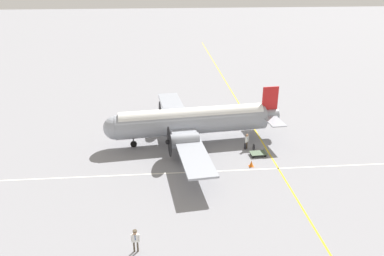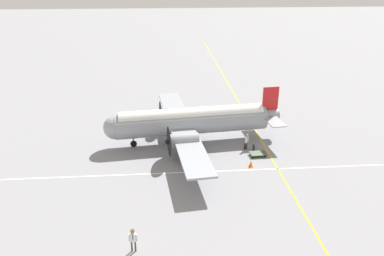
{
  "view_description": "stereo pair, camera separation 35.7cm",
  "coord_description": "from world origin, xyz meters",
  "px_view_note": "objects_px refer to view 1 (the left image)",
  "views": [
    {
      "loc": [
        37.74,
        -3.29,
        18.03
      ],
      "look_at": [
        0.0,
        0.0,
        1.72
      ],
      "focal_mm": 35.0,
      "sensor_mm": 36.0,
      "label": 1
    },
    {
      "loc": [
        37.77,
        -2.93,
        18.03
      ],
      "look_at": [
        0.0,
        0.0,
        1.72
      ],
      "focal_mm": 35.0,
      "sensor_mm": 36.0,
      "label": 2
    }
  ],
  "objects_px": {
    "suitcase_near_door": "(245,146)",
    "traffic_cone": "(251,164)",
    "crew_foreground": "(135,238)",
    "airliner_main": "(188,121)",
    "passenger_boarding": "(247,140)",
    "baggage_cart": "(258,153)",
    "suitcase_upright_spare": "(254,147)"
  },
  "relations": [
    {
      "from": "airliner_main",
      "to": "suitcase_upright_spare",
      "type": "height_order",
      "value": "airliner_main"
    },
    {
      "from": "crew_foreground",
      "to": "suitcase_near_door",
      "type": "xyz_separation_m",
      "value": [
        -14.95,
        10.91,
        -0.8
      ]
    },
    {
      "from": "airliner_main",
      "to": "suitcase_upright_spare",
      "type": "relative_size",
      "value": 36.52
    },
    {
      "from": "passenger_boarding",
      "to": "baggage_cart",
      "type": "xyz_separation_m",
      "value": [
        1.63,
        0.9,
        -0.81
      ]
    },
    {
      "from": "passenger_boarding",
      "to": "traffic_cone",
      "type": "height_order",
      "value": "passenger_boarding"
    },
    {
      "from": "suitcase_near_door",
      "to": "baggage_cart",
      "type": "distance_m",
      "value": 1.94
    },
    {
      "from": "traffic_cone",
      "to": "passenger_boarding",
      "type": "bearing_deg",
      "value": 174.65
    },
    {
      "from": "airliner_main",
      "to": "crew_foreground",
      "type": "xyz_separation_m",
      "value": [
        17.1,
        -4.93,
        -1.46
      ]
    },
    {
      "from": "crew_foreground",
      "to": "suitcase_near_door",
      "type": "bearing_deg",
      "value": -125.64
    },
    {
      "from": "suitcase_upright_spare",
      "to": "traffic_cone",
      "type": "height_order",
      "value": "suitcase_upright_spare"
    },
    {
      "from": "suitcase_upright_spare",
      "to": "traffic_cone",
      "type": "xyz_separation_m",
      "value": [
        3.59,
        -1.1,
        -0.0
      ]
    },
    {
      "from": "suitcase_upright_spare",
      "to": "baggage_cart",
      "type": "bearing_deg",
      "value": 6.35
    },
    {
      "from": "traffic_cone",
      "to": "crew_foreground",
      "type": "bearing_deg",
      "value": -43.89
    },
    {
      "from": "suitcase_near_door",
      "to": "traffic_cone",
      "type": "distance_m",
      "value": 3.84
    },
    {
      "from": "airliner_main",
      "to": "baggage_cart",
      "type": "xyz_separation_m",
      "value": [
        3.79,
        7.02,
        -2.3
      ]
    },
    {
      "from": "suitcase_near_door",
      "to": "crew_foreground",
      "type": "bearing_deg",
      "value": -36.11
    },
    {
      "from": "airliner_main",
      "to": "baggage_cart",
      "type": "height_order",
      "value": "airliner_main"
    },
    {
      "from": "suitcase_near_door",
      "to": "traffic_cone",
      "type": "height_order",
      "value": "suitcase_near_door"
    },
    {
      "from": "baggage_cart",
      "to": "traffic_cone",
      "type": "height_order",
      "value": "traffic_cone"
    },
    {
      "from": "airliner_main",
      "to": "passenger_boarding",
      "type": "xyz_separation_m",
      "value": [
        2.16,
        6.12,
        -1.49
      ]
    },
    {
      "from": "suitcase_near_door",
      "to": "suitcase_upright_spare",
      "type": "bearing_deg",
      "value": 74.57
    },
    {
      "from": "suitcase_upright_spare",
      "to": "traffic_cone",
      "type": "relative_size",
      "value": 1.01
    },
    {
      "from": "passenger_boarding",
      "to": "suitcase_near_door",
      "type": "relative_size",
      "value": 2.71
    },
    {
      "from": "crew_foreground",
      "to": "suitcase_near_door",
      "type": "height_order",
      "value": "crew_foreground"
    },
    {
      "from": "passenger_boarding",
      "to": "baggage_cart",
      "type": "distance_m",
      "value": 2.03
    },
    {
      "from": "airliner_main",
      "to": "passenger_boarding",
      "type": "height_order",
      "value": "airliner_main"
    },
    {
      "from": "airliner_main",
      "to": "crew_foreground",
      "type": "distance_m",
      "value": 17.86
    },
    {
      "from": "airliner_main",
      "to": "passenger_boarding",
      "type": "bearing_deg",
      "value": 154.54
    },
    {
      "from": "suitcase_near_door",
      "to": "traffic_cone",
      "type": "relative_size",
      "value": 1.05
    },
    {
      "from": "suitcase_upright_spare",
      "to": "passenger_boarding",
      "type": "bearing_deg",
      "value": -107.67
    },
    {
      "from": "suitcase_near_door",
      "to": "traffic_cone",
      "type": "bearing_deg",
      "value": -3.19
    },
    {
      "from": "passenger_boarding",
      "to": "suitcase_near_door",
      "type": "xyz_separation_m",
      "value": [
        -0.01,
        -0.14,
        -0.77
      ]
    }
  ]
}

